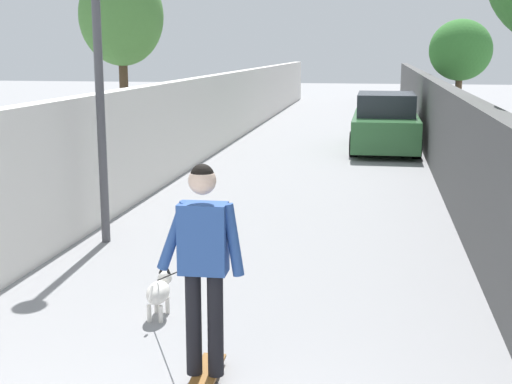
{
  "coord_description": "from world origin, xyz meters",
  "views": [
    {
      "loc": [
        -2.86,
        -1.44,
        2.7
      ],
      "look_at": [
        5.3,
        -0.04,
        1.0
      ],
      "focal_mm": 49.03,
      "sensor_mm": 36.0,
      "label": 1
    }
  ],
  "objects_px": {
    "skateboard": "(205,376)",
    "dog": "(159,291)",
    "tree_left_near": "(121,17)",
    "person_skateboarder": "(203,254)",
    "tree_right_mid": "(461,51)",
    "car_near": "(385,124)",
    "lamp_post": "(97,31)"
  },
  "relations": [
    {
      "from": "person_skateboarder",
      "to": "dog",
      "type": "relative_size",
      "value": 1.05
    },
    {
      "from": "person_skateboarder",
      "to": "lamp_post",
      "type": "bearing_deg",
      "value": 31.46
    },
    {
      "from": "tree_left_near",
      "to": "skateboard",
      "type": "distance_m",
      "value": 12.11
    },
    {
      "from": "tree_left_near",
      "to": "person_skateboarder",
      "type": "distance_m",
      "value": 11.86
    },
    {
      "from": "person_skateboarder",
      "to": "dog",
      "type": "xyz_separation_m",
      "value": [
        1.35,
        0.81,
        -0.84
      ]
    },
    {
      "from": "skateboard",
      "to": "person_skateboarder",
      "type": "relative_size",
      "value": 0.46
    },
    {
      "from": "tree_right_mid",
      "to": "lamp_post",
      "type": "bearing_deg",
      "value": 154.15
    },
    {
      "from": "tree_right_mid",
      "to": "lamp_post",
      "type": "distance_m",
      "value": 14.14
    },
    {
      "from": "tree_left_near",
      "to": "car_near",
      "type": "distance_m",
      "value": 7.5
    },
    {
      "from": "tree_right_mid",
      "to": "person_skateboarder",
      "type": "distance_m",
      "value": 17.18
    },
    {
      "from": "tree_right_mid",
      "to": "dog",
      "type": "xyz_separation_m",
      "value": [
        -15.35,
        4.54,
        -2.38
      ]
    },
    {
      "from": "skateboard",
      "to": "dog",
      "type": "relative_size",
      "value": 0.48
    },
    {
      "from": "tree_right_mid",
      "to": "car_near",
      "type": "height_order",
      "value": "tree_right_mid"
    },
    {
      "from": "tree_left_near",
      "to": "tree_right_mid",
      "type": "relative_size",
      "value": 1.29
    },
    {
      "from": "tree_left_near",
      "to": "tree_right_mid",
      "type": "distance_m",
      "value": 10.27
    },
    {
      "from": "person_skateboarder",
      "to": "tree_left_near",
      "type": "bearing_deg",
      "value": 23.15
    },
    {
      "from": "lamp_post",
      "to": "person_skateboarder",
      "type": "distance_m",
      "value": 5.01
    },
    {
      "from": "dog",
      "to": "person_skateboarder",
      "type": "bearing_deg",
      "value": -148.96
    },
    {
      "from": "person_skateboarder",
      "to": "dog",
      "type": "bearing_deg",
      "value": 31.04
    },
    {
      "from": "skateboard",
      "to": "car_near",
      "type": "xyz_separation_m",
      "value": [
        14.03,
        -1.57,
        0.65
      ]
    },
    {
      "from": "skateboard",
      "to": "tree_right_mid",
      "type": "bearing_deg",
      "value": -12.59
    },
    {
      "from": "tree_left_near",
      "to": "dog",
      "type": "bearing_deg",
      "value": -158.08
    },
    {
      "from": "lamp_post",
      "to": "dog",
      "type": "bearing_deg",
      "value": -148.32
    },
    {
      "from": "lamp_post",
      "to": "person_skateboarder",
      "type": "relative_size",
      "value": 2.45
    },
    {
      "from": "tree_right_mid",
      "to": "car_near",
      "type": "relative_size",
      "value": 0.83
    },
    {
      "from": "tree_right_mid",
      "to": "person_skateboarder",
      "type": "bearing_deg",
      "value": 167.41
    },
    {
      "from": "dog",
      "to": "car_near",
      "type": "relative_size",
      "value": 0.39
    },
    {
      "from": "tree_left_near",
      "to": "tree_right_mid",
      "type": "bearing_deg",
      "value": -54.14
    },
    {
      "from": "tree_left_near",
      "to": "skateboard",
      "type": "height_order",
      "value": "tree_left_near"
    },
    {
      "from": "lamp_post",
      "to": "car_near",
      "type": "relative_size",
      "value": 1.0
    },
    {
      "from": "dog",
      "to": "tree_right_mid",
      "type": "bearing_deg",
      "value": -16.49
    },
    {
      "from": "tree_left_near",
      "to": "car_near",
      "type": "height_order",
      "value": "tree_left_near"
    }
  ]
}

